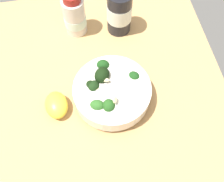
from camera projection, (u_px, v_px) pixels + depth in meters
The scene contains 5 objects.
ground_plane at pixel (98, 84), 71.60cm from camera, with size 67.28×67.28×3.73cm, color tan.
bowl_of_broccoli at pixel (111, 91), 64.34cm from camera, with size 19.09×19.09×9.22cm.
lemon_wedge at pixel (56, 105), 64.31cm from camera, with size 7.38×5.56×4.20cm, color yellow.
bottle_tall at pixel (75, 16), 72.78cm from camera, with size 6.28×6.28×13.42cm.
bottle_short at pixel (119, 11), 72.13cm from camera, with size 7.02×7.02×15.32cm.
Camera 1 is at (-2.13, -34.94, 60.74)cm, focal length 41.89 mm.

